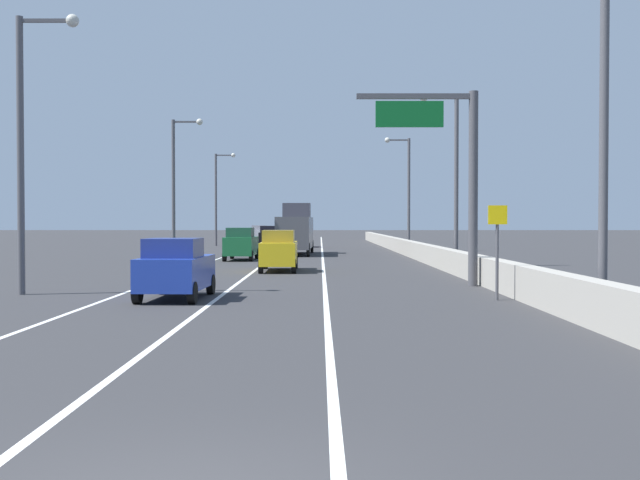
{
  "coord_description": "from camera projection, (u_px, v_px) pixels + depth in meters",
  "views": [
    {
      "loc": [
        1.32,
        -6.88,
        2.49
      ],
      "look_at": [
        1.07,
        43.2,
        1.31
      ],
      "focal_mm": 44.1,
      "sensor_mm": 36.0,
      "label": 1
    }
  ],
  "objects": [
    {
      "name": "jersey_barrier_right",
      "position": [
        433.0,
        254.0,
        46.88
      ],
      "size": [
        0.6,
        120.0,
        1.1
      ],
      "primitive_type": "cube",
      "color": "#9E998E",
      "rests_on": "ground_plane"
    },
    {
      "name": "car_yellow_3",
      "position": [
        283.0,
        251.0,
        39.37
      ],
      "size": [
        1.85,
        4.8,
        2.06
      ],
      "color": "gold",
      "rests_on": "ground_plane"
    },
    {
      "name": "box_truck",
      "position": [
        299.0,
        231.0,
        59.4
      ],
      "size": [
        2.67,
        9.25,
        3.92
      ],
      "color": "#4C4C51",
      "rests_on": "ground_plane"
    },
    {
      "name": "car_red_5",
      "position": [
        303.0,
        237.0,
        76.53
      ],
      "size": [
        2.05,
        4.09,
        2.07
      ],
      "color": "red",
      "rests_on": "ground_plane"
    },
    {
      "name": "overhead_sign_gantry",
      "position": [
        458.0,
        163.0,
        30.13
      ],
      "size": [
        4.68,
        0.36,
        7.5
      ],
      "color": "#47474C",
      "rests_on": "ground_plane"
    },
    {
      "name": "lamp_post_right_near",
      "position": [
        598.0,
        107.0,
        20.57
      ],
      "size": [
        2.14,
        0.44,
        9.5
      ],
      "color": "#4C4C51",
      "rests_on": "ground_plane"
    },
    {
      "name": "lamp_post_right_third",
      "position": [
        409.0,
        186.0,
        65.38
      ],
      "size": [
        2.14,
        0.44,
        9.5
      ],
      "color": "#4C4C51",
      "rests_on": "ground_plane"
    },
    {
      "name": "lane_stripe_right",
      "position": [
        326.0,
        253.0,
        61.92
      ],
      "size": [
        0.16,
        130.0,
        0.0
      ],
      "primitive_type": "cube",
      "color": "silver",
      "rests_on": "ground_plane"
    },
    {
      "name": "car_green_0",
      "position": [
        245.0,
        244.0,
        50.61
      ],
      "size": [
        1.95,
        4.58,
        2.1
      ],
      "color": "#196033",
      "rests_on": "ground_plane"
    },
    {
      "name": "speed_advisory_sign",
      "position": [
        501.0,
        245.0,
        24.74
      ],
      "size": [
        0.6,
        0.11,
        3.0
      ],
      "color": "#4C4C51",
      "rests_on": "ground_plane"
    },
    {
      "name": "ground_plane",
      "position": [
        309.0,
        249.0,
        70.92
      ],
      "size": [
        320.0,
        320.0,
        0.0
      ],
      "primitive_type": "plane",
      "color": "#2D2D30"
    },
    {
      "name": "car_black_4",
      "position": [
        274.0,
        237.0,
        72.32
      ],
      "size": [
        2.05,
        4.83,
        2.11
      ],
      "color": "black",
      "rests_on": "ground_plane"
    },
    {
      "name": "car_blue_1",
      "position": [
        180.0,
        269.0,
        25.18
      ],
      "size": [
        2.01,
        4.21,
        1.96
      ],
      "color": "#1E389E",
      "rests_on": "ground_plane"
    },
    {
      "name": "lane_stripe_left",
      "position": [
        238.0,
        253.0,
        61.95
      ],
      "size": [
        0.16,
        130.0,
        0.0
      ],
      "primitive_type": "cube",
      "color": "silver",
      "rests_on": "ground_plane"
    },
    {
      "name": "lane_stripe_center",
      "position": [
        282.0,
        253.0,
        61.93
      ],
      "size": [
        0.16,
        130.0,
        0.0
      ],
      "primitive_type": "cube",
      "color": "silver",
      "rests_on": "ground_plane"
    },
    {
      "name": "lamp_post_left_near",
      "position": [
        33.0,
        133.0,
        26.65
      ],
      "size": [
        2.14,
        0.44,
        9.5
      ],
      "color": "#4C4C51",
      "rests_on": "ground_plane"
    },
    {
      "name": "lamp_post_left_far",
      "position": [
        222.0,
        192.0,
        80.42
      ],
      "size": [
        2.14,
        0.44,
        9.5
      ],
      "color": "#4C4C51",
      "rests_on": "ground_plane"
    },
    {
      "name": "lamp_post_left_mid",
      "position": [
        181.0,
        178.0,
        53.54
      ],
      "size": [
        2.14,
        0.44,
        9.5
      ],
      "color": "#4C4C51",
      "rests_on": "ground_plane"
    },
    {
      "name": "car_silver_2",
      "position": [
        263.0,
        233.0,
        99.95
      ],
      "size": [
        1.99,
        4.22,
        2.01
      ],
      "color": "#B7B7BC",
      "rests_on": "ground_plane"
    },
    {
      "name": "lamp_post_right_second",
      "position": [
        455.0,
        167.0,
        42.97
      ],
      "size": [
        2.14,
        0.44,
        9.5
      ],
      "color": "#4C4C51",
      "rests_on": "ground_plane"
    }
  ]
}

